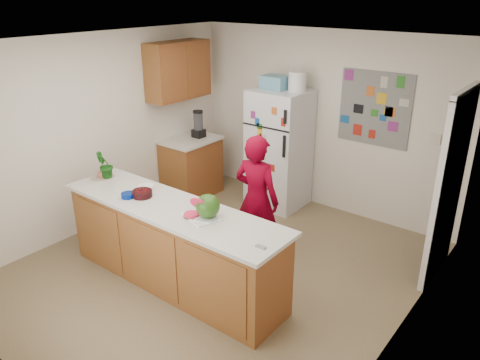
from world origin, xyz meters
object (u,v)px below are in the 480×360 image
Objects in this scene: person at (257,199)px; cherry_bowl at (142,194)px; refrigerator at (279,149)px; watermelon at (208,206)px.

cherry_bowl is at bearing 46.56° from person.
watermelon is at bearing -72.75° from refrigerator.
refrigerator reaches higher than person.
cherry_bowl is (-0.80, -0.97, 0.19)m from person.
cherry_bowl is at bearing -93.80° from refrigerator.
refrigerator is 1.57m from person.
person is at bearing -65.74° from refrigerator.
person reaches higher than cherry_bowl.
watermelon is at bearing 3.27° from cherry_bowl.
refrigerator is at bearing -69.43° from person.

